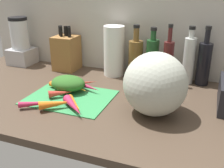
# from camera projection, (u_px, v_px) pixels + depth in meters

# --- Properties ---
(ground_plane) EXTENTS (1.70, 0.80, 0.03)m
(ground_plane) POSITION_uv_depth(u_px,v_px,m) (97.00, 99.00, 1.20)
(ground_plane) COLOR #47382B
(wall_back) EXTENTS (1.70, 0.03, 0.60)m
(wall_back) POSITION_uv_depth(u_px,v_px,m) (124.00, 17.00, 1.42)
(wall_back) COLOR #BCB7AD
(wall_back) RESTS_ON ground_plane
(cutting_board) EXTENTS (0.36, 0.29, 0.01)m
(cutting_board) POSITION_uv_depth(u_px,v_px,m) (70.00, 97.00, 1.18)
(cutting_board) COLOR #338C4C
(cutting_board) RESTS_ON ground_plane
(carrot_0) EXTENTS (0.14, 0.12, 0.03)m
(carrot_0) POSITION_uv_depth(u_px,v_px,m) (58.00, 104.00, 1.07)
(carrot_0) COLOR orange
(carrot_0) RESTS_ON cutting_board
(carrot_1) EXTENTS (0.18, 0.10, 0.03)m
(carrot_1) POSITION_uv_depth(u_px,v_px,m) (74.00, 86.00, 1.24)
(carrot_1) COLOR orange
(carrot_1) RESTS_ON cutting_board
(carrot_2) EXTENTS (0.14, 0.13, 0.04)m
(carrot_2) POSITION_uv_depth(u_px,v_px,m) (73.00, 106.00, 1.04)
(carrot_2) COLOR #B2264C
(carrot_2) RESTS_ON cutting_board
(carrot_3) EXTENTS (0.10, 0.09, 0.03)m
(carrot_3) POSITION_uv_depth(u_px,v_px,m) (60.00, 93.00, 1.16)
(carrot_3) COLOR red
(carrot_3) RESTS_ON cutting_board
(carrot_4) EXTENTS (0.16, 0.08, 0.03)m
(carrot_4) POSITION_uv_depth(u_px,v_px,m) (86.00, 86.00, 1.24)
(carrot_4) COLOR #B2264C
(carrot_4) RESTS_ON cutting_board
(carrot_5) EXTENTS (0.11, 0.07, 0.03)m
(carrot_5) POSITION_uv_depth(u_px,v_px,m) (58.00, 87.00, 1.24)
(carrot_5) COLOR orange
(carrot_5) RESTS_ON cutting_board
(carrot_6) EXTENTS (0.16, 0.13, 0.03)m
(carrot_6) POSITION_uv_depth(u_px,v_px,m) (79.00, 83.00, 1.27)
(carrot_6) COLOR red
(carrot_6) RESTS_ON cutting_board
(carrot_7) EXTENTS (0.12, 0.11, 0.03)m
(carrot_7) POSITION_uv_depth(u_px,v_px,m) (75.00, 104.00, 1.07)
(carrot_7) COLOR orange
(carrot_7) RESTS_ON cutting_board
(carrot_8) EXTENTS (0.16, 0.11, 0.03)m
(carrot_8) POSITION_uv_depth(u_px,v_px,m) (41.00, 103.00, 1.08)
(carrot_8) COLOR #B2264C
(carrot_8) RESTS_ON cutting_board
(carrot_greens_pile) EXTENTS (0.16, 0.12, 0.07)m
(carrot_greens_pile) POSITION_uv_depth(u_px,v_px,m) (68.00, 83.00, 1.22)
(carrot_greens_pile) COLOR #2D6023
(carrot_greens_pile) RESTS_ON cutting_board
(winter_squash) EXTENTS (0.24, 0.24, 0.24)m
(winter_squash) POSITION_uv_depth(u_px,v_px,m) (155.00, 84.00, 1.00)
(winter_squash) COLOR #B2B7A8
(winter_squash) RESTS_ON ground_plane
(knife_block) EXTENTS (0.13, 0.13, 0.25)m
(knife_block) POSITION_uv_depth(u_px,v_px,m) (66.00, 52.00, 1.51)
(knife_block) COLOR olive
(knife_block) RESTS_ON ground_plane
(blender_appliance) EXTENTS (0.14, 0.14, 0.28)m
(blender_appliance) POSITION_uv_depth(u_px,v_px,m) (21.00, 44.00, 1.60)
(blender_appliance) COLOR #B2B2B7
(blender_appliance) RESTS_ON ground_plane
(paper_towel_roll) EXTENTS (0.11, 0.11, 0.27)m
(paper_towel_roll) POSITION_uv_depth(u_px,v_px,m) (114.00, 51.00, 1.41)
(paper_towel_roll) COLOR white
(paper_towel_roll) RESTS_ON ground_plane
(bottle_0) EXTENTS (0.07, 0.07, 0.28)m
(bottle_0) POSITION_uv_depth(u_px,v_px,m) (136.00, 58.00, 1.37)
(bottle_0) COLOR brown
(bottle_0) RESTS_ON ground_plane
(bottle_1) EXTENTS (0.06, 0.06, 0.27)m
(bottle_1) POSITION_uv_depth(u_px,v_px,m) (152.00, 59.00, 1.33)
(bottle_1) COLOR #19421E
(bottle_1) RESTS_ON ground_plane
(bottle_2) EXTENTS (0.05, 0.05, 0.30)m
(bottle_2) POSITION_uv_depth(u_px,v_px,m) (168.00, 62.00, 1.29)
(bottle_2) COLOR #471919
(bottle_2) RESTS_ON ground_plane
(bottle_3) EXTENTS (0.06, 0.06, 0.28)m
(bottle_3) POSITION_uv_depth(u_px,v_px,m) (189.00, 60.00, 1.30)
(bottle_3) COLOR silver
(bottle_3) RESTS_ON ground_plane
(bottle_4) EXTENTS (0.06, 0.06, 0.29)m
(bottle_4) POSITION_uv_depth(u_px,v_px,m) (204.00, 63.00, 1.29)
(bottle_4) COLOR black
(bottle_4) RESTS_ON ground_plane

